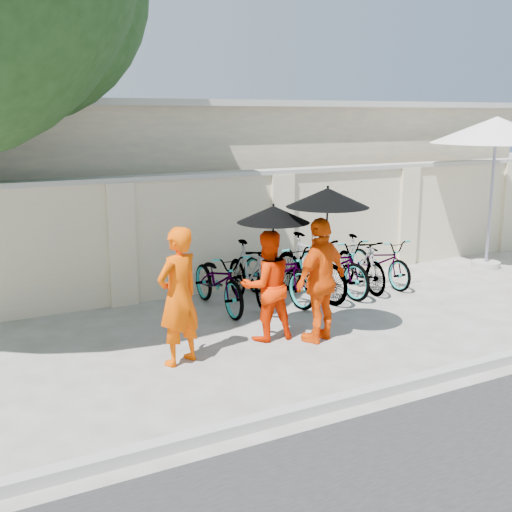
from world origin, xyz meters
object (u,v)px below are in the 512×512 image
monk_left (178,296)px  patio_umbrella (496,132)px  monk_right (321,280)px  monk_center (267,286)px

monk_left → patio_umbrella: size_ratio=0.58×
patio_umbrella → monk_left: bearing=-166.3°
patio_umbrella → monk_right: bearing=-160.1°
monk_center → patio_umbrella: 6.55m
monk_right → patio_umbrella: size_ratio=0.57×
monk_right → patio_umbrella: 6.07m
monk_left → monk_center: (1.39, 0.25, -0.10)m
monk_center → monk_right: monk_right is taller
monk_left → monk_right: monk_left is taller
monk_left → monk_right: 2.01m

